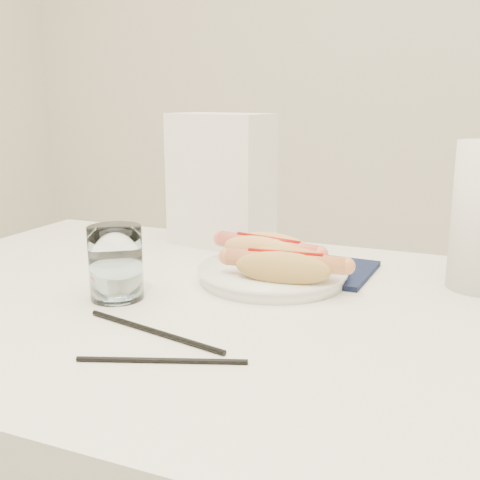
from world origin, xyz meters
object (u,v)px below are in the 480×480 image
at_px(table, 219,337).
at_px(water_glass, 116,263).
at_px(napkin_box, 221,181).
at_px(hotdog_left, 268,251).
at_px(plate, 272,275).
at_px(hotdog_right, 285,266).

relative_size(table, water_glass, 10.75).
relative_size(table, napkin_box, 4.51).
bearing_deg(water_glass, hotdog_left, 48.47).
bearing_deg(hotdog_left, napkin_box, 145.11).
distance_m(plate, napkin_box, 0.29).
relative_size(table, hotdog_right, 6.36).
relative_size(table, hotdog_left, 6.15).
bearing_deg(hotdog_left, table, -88.60).
xyz_separation_m(table, plate, (0.04, 0.12, 0.07)).
distance_m(hotdog_right, water_glass, 0.26).
bearing_deg(water_glass, napkin_box, 88.90).
xyz_separation_m(table, napkin_box, (-0.14, 0.32, 0.19)).
bearing_deg(plate, table, -109.20).
height_order(hotdog_left, hotdog_right, hotdog_left).
relative_size(hotdog_left, water_glass, 1.75).
height_order(plate, hotdog_left, hotdog_left).
relative_size(hotdog_left, hotdog_right, 1.03).
xyz_separation_m(table, hotdog_left, (0.03, 0.14, 0.10)).
bearing_deg(table, water_glass, -161.12).
bearing_deg(hotdog_right, water_glass, -157.81).
distance_m(table, hotdog_left, 0.18).
xyz_separation_m(table, hotdog_right, (0.08, 0.07, 0.10)).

